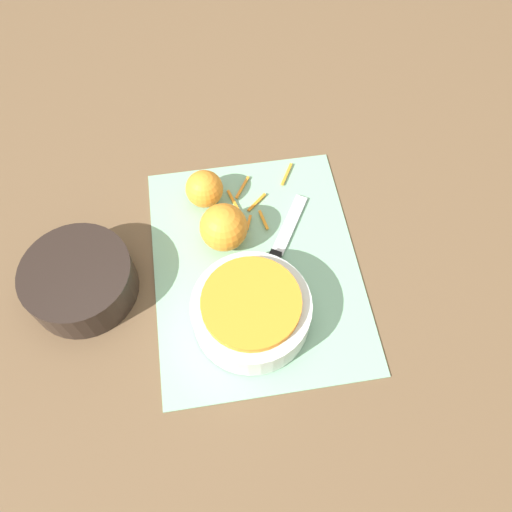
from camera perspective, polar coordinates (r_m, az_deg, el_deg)
The scene contains 8 objects.
ground_plane at distance 0.87m, azimuth 0.00°, elevation -1.16°, with size 4.00×4.00×0.00m, color brown.
cutting_board at distance 0.87m, azimuth 0.00°, elevation -1.07°, with size 0.45×0.35×0.01m.
bowl_speckled at distance 0.79m, azimuth -0.54°, elevation -6.24°, with size 0.19×0.19×0.07m.
bowl_dark at distance 0.87m, azimuth -19.47°, elevation -2.67°, with size 0.18×0.18×0.07m.
knife at distance 0.86m, azimuth 1.70°, elevation -1.15°, with size 0.22×0.14×0.02m.
orange_left at distance 0.86m, azimuth -3.71°, elevation 3.29°, with size 0.08×0.08×0.08m.
orange_right at distance 0.91m, azimuth -5.92°, elevation 7.64°, with size 0.07×0.07×0.07m.
peel_pile at distance 0.93m, azimuth -0.12°, elevation 6.49°, with size 0.15×0.13×0.01m.
Camera 1 is at (-0.40, 0.06, 0.77)m, focal length 35.00 mm.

